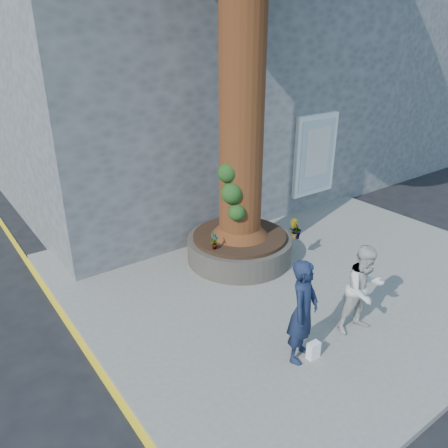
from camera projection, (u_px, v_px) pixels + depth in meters
ground at (272, 319)px, 7.94m from camera, size 120.00×120.00×0.00m
pavement at (293, 270)px, 9.47m from camera, size 9.00×8.00×0.12m
yellow_line at (90, 356)px, 7.03m from camera, size 0.10×30.00×0.01m
stone_shop at (179, 90)px, 13.32m from camera, size 10.30×8.30×6.30m
neighbour_shop at (349, 79)px, 17.72m from camera, size 6.00×8.00×6.00m
planter at (239, 247)px, 9.68m from camera, size 2.30×2.30×0.60m
man at (303, 311)px, 6.51m from camera, size 0.73×0.62×1.69m
woman at (364, 290)px, 7.17m from camera, size 0.87×0.74×1.57m
shopping_bag at (313, 350)px, 6.77m from camera, size 0.20×0.12×0.28m
plant_a at (214, 241)px, 8.84m from camera, size 0.24×0.22×0.38m
plant_b at (296, 229)px, 9.30m from camera, size 0.33×0.33×0.43m
plant_c at (295, 232)px, 9.33m from camera, size 0.19×0.19×0.30m
plant_d at (295, 232)px, 9.33m from camera, size 0.33×0.35×0.30m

